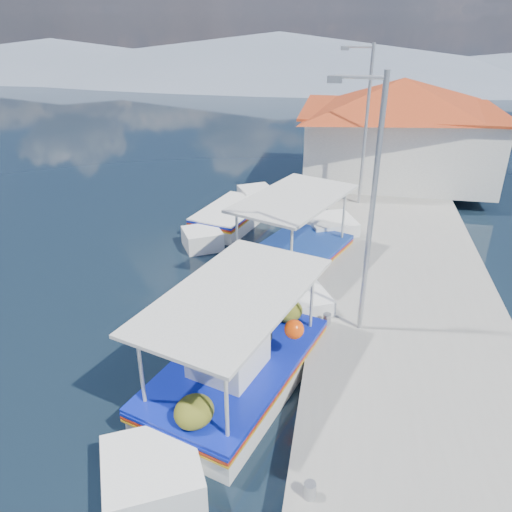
# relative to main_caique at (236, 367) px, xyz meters

# --- Properties ---
(ground) EXTENTS (160.00, 160.00, 0.00)m
(ground) POSITION_rel_main_caique_xyz_m (-1.95, 0.06, -0.52)
(ground) COLOR black
(ground) RESTS_ON ground
(quay) EXTENTS (5.00, 44.00, 0.50)m
(quay) POSITION_rel_main_caique_xyz_m (3.95, 6.06, -0.27)
(quay) COLOR gray
(quay) RESTS_ON ground
(bollards) EXTENTS (0.20, 17.20, 0.30)m
(bollards) POSITION_rel_main_caique_xyz_m (1.85, 5.31, 0.13)
(bollards) COLOR #A5A8AD
(bollards) RESTS_ON quay
(main_caique) EXTENTS (4.01, 7.89, 2.72)m
(main_caique) POSITION_rel_main_caique_xyz_m (0.00, 0.00, 0.00)
(main_caique) COLOR white
(main_caique) RESTS_ON ground
(caique_green_canopy) EXTENTS (4.13, 7.09, 2.87)m
(caique_green_canopy) POSITION_rel_main_caique_xyz_m (0.56, 5.53, -0.10)
(caique_green_canopy) COLOR white
(caique_green_canopy) RESTS_ON ground
(caique_blue_hull) EXTENTS (2.86, 6.00, 1.10)m
(caique_blue_hull) POSITION_rel_main_caique_xyz_m (-2.19, 9.03, -0.23)
(caique_blue_hull) COLOR white
(caique_blue_hull) RESTS_ON ground
(harbor_building) EXTENTS (10.49, 10.49, 4.40)m
(harbor_building) POSITION_rel_main_caique_xyz_m (4.25, 15.06, 2.25)
(harbor_building) COLOR white
(harbor_building) RESTS_ON quay
(lamp_post_near) EXTENTS (1.21, 0.14, 6.00)m
(lamp_post_near) POSITION_rel_main_caique_xyz_m (2.56, 2.06, 3.33)
(lamp_post_near) COLOR #A5A8AD
(lamp_post_near) RESTS_ON quay
(lamp_post_far) EXTENTS (1.21, 0.14, 6.00)m
(lamp_post_far) POSITION_rel_main_caique_xyz_m (2.56, 11.06, 3.33)
(lamp_post_far) COLOR #A5A8AD
(lamp_post_far) RESTS_ON quay
(mountain_ridge) EXTENTS (171.40, 96.00, 5.50)m
(mountain_ridge) POSITION_rel_main_caique_xyz_m (4.60, 56.06, 1.52)
(mountain_ridge) COLOR slate
(mountain_ridge) RESTS_ON ground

